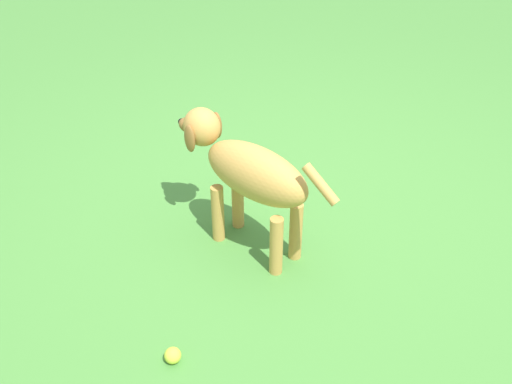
% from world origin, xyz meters
% --- Properties ---
extents(ground, '(14.00, 14.00, 0.00)m').
position_xyz_m(ground, '(0.00, 0.00, 0.00)').
color(ground, '#478438').
extents(dog, '(0.67, 0.71, 0.63)m').
position_xyz_m(dog, '(0.24, 0.17, 0.41)').
color(dog, '#C69347').
rests_on(dog, ground).
extents(tennis_ball_0, '(0.07, 0.07, 0.07)m').
position_xyz_m(tennis_ball_0, '(0.58, 0.86, 0.03)').
color(tennis_ball_0, '#CADE3D').
rests_on(tennis_ball_0, ground).
extents(tennis_ball_1, '(0.07, 0.07, 0.07)m').
position_xyz_m(tennis_ball_1, '(0.17, -0.36, 0.03)').
color(tennis_ball_1, '#C7D830').
rests_on(tennis_ball_1, ground).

